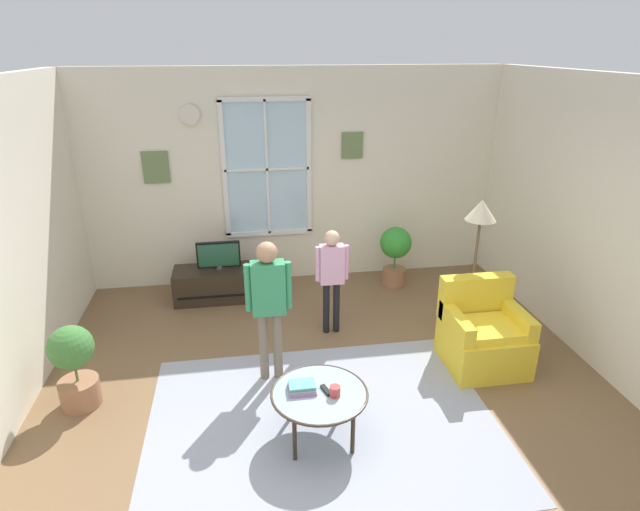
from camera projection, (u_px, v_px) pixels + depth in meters
name	position (u px, v px, depth m)	size (l,w,h in m)	color
ground_plane	(336.00, 415.00, 4.61)	(6.05, 6.58, 0.02)	brown
back_wall	(294.00, 177.00, 6.85)	(5.45, 0.17, 2.82)	silver
area_rug	(323.00, 422.00, 4.50)	(3.02, 2.30, 0.01)	#999EAD
tv_stand	(221.00, 284.00, 6.62)	(1.17, 0.48, 0.42)	#2D2319
television	(219.00, 255.00, 6.47)	(0.54, 0.08, 0.37)	#4C4C4C
armchair	(483.00, 335.00, 5.23)	(0.76, 0.74, 0.87)	yellow
coffee_table	(319.00, 395.00, 4.19)	(0.80, 0.80, 0.45)	#99B2B7
book_stack	(302.00, 387.00, 4.19)	(0.22, 0.19, 0.07)	#B371BE
cup	(335.00, 391.00, 4.13)	(0.09, 0.09, 0.09)	#BF3F3F
remote_near_books	(326.00, 390.00, 4.19)	(0.04, 0.14, 0.02)	black
person_green_shirt	(269.00, 296.00, 4.78)	(0.43, 0.20, 1.43)	#726656
person_pink_shirt	(332.00, 270.00, 5.64)	(0.37, 0.17, 1.23)	black
potted_plant_by_window	(395.00, 251.00, 6.91)	(0.42, 0.42, 0.82)	#9E6B4C
potted_plant_corner	(74.00, 363.00, 4.57)	(0.39, 0.39, 0.80)	#9E6B4C
floor_lamp	(480.00, 224.00, 5.38)	(0.32, 0.32, 1.59)	black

